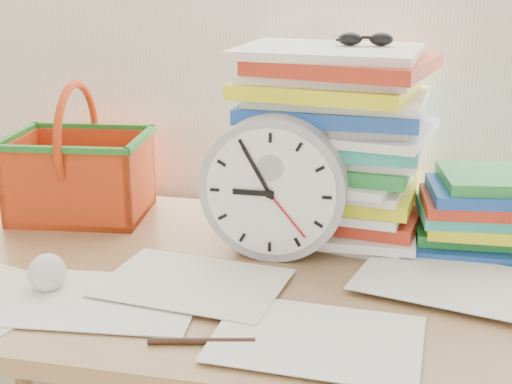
% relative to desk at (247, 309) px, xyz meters
% --- Properties ---
extents(desk, '(1.40, 0.70, 0.75)m').
position_rel_desk_xyz_m(desk, '(0.00, 0.00, 0.00)').
color(desk, olive).
rests_on(desk, ground).
extents(paper_stack, '(0.38, 0.32, 0.36)m').
position_rel_desk_xyz_m(paper_stack, '(0.12, 0.22, 0.25)').
color(paper_stack, white).
rests_on(paper_stack, desk).
extents(clock, '(0.26, 0.05, 0.26)m').
position_rel_desk_xyz_m(clock, '(0.03, 0.07, 0.20)').
color(clock, '#9D9EA7').
rests_on(clock, desk).
extents(sunglasses, '(0.13, 0.11, 0.03)m').
position_rel_desk_xyz_m(sunglasses, '(0.17, 0.23, 0.45)').
color(sunglasses, black).
rests_on(sunglasses, paper_stack).
extents(book_stack, '(0.26, 0.21, 0.15)m').
position_rel_desk_xyz_m(book_stack, '(0.40, 0.18, 0.15)').
color(book_stack, white).
rests_on(book_stack, desk).
extents(basket, '(0.30, 0.24, 0.27)m').
position_rel_desk_xyz_m(basket, '(-0.40, 0.20, 0.21)').
color(basket, '#E04715').
rests_on(basket, desk).
extents(crumpled_ball, '(0.06, 0.06, 0.06)m').
position_rel_desk_xyz_m(crumpled_ball, '(-0.29, -0.15, 0.11)').
color(crumpled_ball, silver).
rests_on(crumpled_ball, desk).
extents(pen, '(0.15, 0.04, 0.01)m').
position_rel_desk_xyz_m(pen, '(-0.00, -0.26, 0.08)').
color(pen, black).
rests_on(pen, desk).
extents(scattered_papers, '(1.26, 0.42, 0.02)m').
position_rel_desk_xyz_m(scattered_papers, '(0.00, 0.00, 0.08)').
color(scattered_papers, white).
rests_on(scattered_papers, desk).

